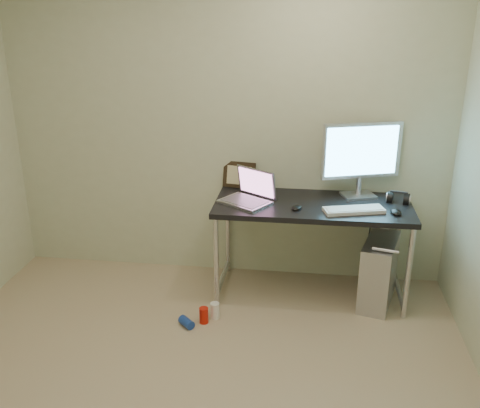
% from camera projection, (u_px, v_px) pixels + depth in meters
% --- Properties ---
extents(wall_back, '(3.50, 0.02, 2.50)m').
position_uv_depth(wall_back, '(226.00, 125.00, 4.16)').
color(wall_back, beige).
rests_on(wall_back, ground).
extents(desk, '(1.45, 0.63, 0.75)m').
position_uv_depth(desk, '(312.00, 214.00, 3.99)').
color(desk, black).
rests_on(desk, ground).
extents(tower_computer, '(0.34, 0.53, 0.54)m').
position_uv_depth(tower_computer, '(379.00, 272.00, 4.00)').
color(tower_computer, '#AAA9AE').
rests_on(tower_computer, ground).
extents(cable_a, '(0.01, 0.16, 0.69)m').
position_uv_depth(cable_a, '(369.00, 235.00, 4.27)').
color(cable_a, black).
rests_on(cable_a, ground).
extents(cable_b, '(0.02, 0.11, 0.71)m').
position_uv_depth(cable_b, '(381.00, 239.00, 4.25)').
color(cable_b, black).
rests_on(cable_b, ground).
extents(can_red, '(0.07, 0.07, 0.12)m').
position_uv_depth(can_red, '(204.00, 315.00, 3.80)').
color(can_red, red).
rests_on(can_red, ground).
extents(can_white, '(0.07, 0.07, 0.12)m').
position_uv_depth(can_white, '(215.00, 311.00, 3.85)').
color(can_white, white).
rests_on(can_white, ground).
extents(can_blue, '(0.13, 0.13, 0.06)m').
position_uv_depth(can_blue, '(186.00, 322.00, 3.76)').
color(can_blue, '#1C3EA2').
rests_on(can_blue, ground).
extents(laptop, '(0.45, 0.43, 0.24)m').
position_uv_depth(laptop, '(249.00, 194.00, 3.98)').
color(laptop, silver).
rests_on(laptop, desk).
extents(monitor, '(0.59, 0.25, 0.57)m').
position_uv_depth(monitor, '(362.00, 154.00, 3.99)').
color(monitor, silver).
rests_on(monitor, desk).
extents(keyboard, '(0.45, 0.25, 0.03)m').
position_uv_depth(keyboard, '(354.00, 210.00, 3.79)').
color(keyboard, white).
rests_on(keyboard, desk).
extents(mouse_right, '(0.09, 0.13, 0.04)m').
position_uv_depth(mouse_right, '(396.00, 211.00, 3.75)').
color(mouse_right, black).
rests_on(mouse_right, desk).
extents(mouse_left, '(0.09, 0.12, 0.04)m').
position_uv_depth(mouse_left, '(297.00, 206.00, 3.84)').
color(mouse_left, black).
rests_on(mouse_left, desk).
extents(headphones, '(0.18, 0.11, 0.11)m').
position_uv_depth(headphones, '(398.00, 199.00, 3.96)').
color(headphones, black).
rests_on(headphones, desk).
extents(picture_frame, '(0.27, 0.12, 0.21)m').
position_uv_depth(picture_frame, '(239.00, 175.00, 4.26)').
color(picture_frame, black).
rests_on(picture_frame, desk).
extents(webcam, '(0.05, 0.04, 0.13)m').
position_uv_depth(webcam, '(269.00, 179.00, 4.20)').
color(webcam, silver).
rests_on(webcam, desk).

